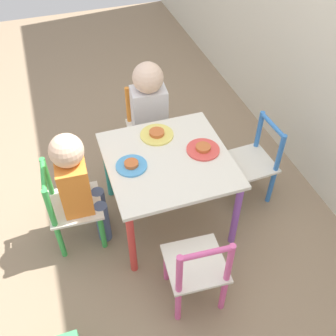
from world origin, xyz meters
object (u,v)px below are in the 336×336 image
at_px(chair_green, 71,207).
at_px(plate_back, 203,149).
at_px(kids_table, 168,167).
at_px(plate_front, 131,165).
at_px(child_left, 150,108).
at_px(chair_blue, 252,163).
at_px(chair_pink, 197,269).
at_px(plate_left, 157,134).
at_px(child_front, 78,181).
at_px(chair_orange, 149,128).

bearing_deg(chair_green, plate_back, -89.26).
distance_m(kids_table, plate_front, 0.20).
height_order(child_left, plate_front, child_left).
bearing_deg(chair_blue, chair_pink, -48.40).
height_order(chair_blue, plate_back, chair_blue).
bearing_deg(plate_front, kids_table, 90.00).
height_order(chair_green, plate_left, chair_green).
bearing_deg(child_left, chair_green, -137.41).
bearing_deg(chair_blue, child_front, -92.60).
distance_m(chair_green, chair_blue, 1.02).
bearing_deg(kids_table, chair_green, -92.79).
relative_size(chair_pink, plate_left, 2.85).
height_order(chair_orange, plate_front, chair_orange).
distance_m(chair_green, plate_left, 0.58).
bearing_deg(chair_orange, plate_front, -109.36).
xyz_separation_m(child_front, plate_back, (0.02, 0.64, 0.05)).
height_order(child_front, plate_back, child_front).
xyz_separation_m(kids_table, chair_blue, (-0.02, 0.51, -0.15)).
bearing_deg(plate_left, child_front, -69.95).
bearing_deg(plate_front, chair_green, -94.39).
height_order(chair_orange, plate_left, chair_orange).
height_order(chair_green, child_left, child_left).
distance_m(child_front, plate_back, 0.64).
bearing_deg(child_front, chair_green, 90.00).
xyz_separation_m(chair_blue, plate_back, (0.02, -0.32, 0.22)).
height_order(chair_orange, child_left, child_left).
bearing_deg(chair_blue, kids_table, -90.00).
height_order(kids_table, chair_pink, chair_pink).
relative_size(child_front, child_left, 0.97).
relative_size(kids_table, plate_front, 3.99).
bearing_deg(plate_front, chair_pink, 16.37).
distance_m(chair_blue, plate_front, 0.73).
distance_m(child_left, plate_back, 0.47).
distance_m(kids_table, child_left, 0.45).
distance_m(chair_orange, plate_front, 0.60).
xyz_separation_m(chair_orange, child_front, (0.49, -0.49, 0.17)).
relative_size(child_front, plate_front, 4.53).
distance_m(chair_green, plate_front, 0.39).
bearing_deg(kids_table, plate_left, 180.00).
height_order(chair_green, plate_back, chair_green).
distance_m(chair_pink, child_front, 0.69).
relative_size(kids_table, chair_orange, 1.22).
distance_m(chair_blue, child_front, 0.97).
xyz_separation_m(child_left, plate_front, (0.45, -0.22, 0.02)).
distance_m(child_front, plate_front, 0.27).
bearing_deg(child_front, child_left, -45.93).
bearing_deg(plate_back, plate_front, -90.00).
distance_m(chair_blue, plate_left, 0.58).
bearing_deg(chair_blue, plate_back, -88.42).
distance_m(chair_green, chair_orange, 0.74).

